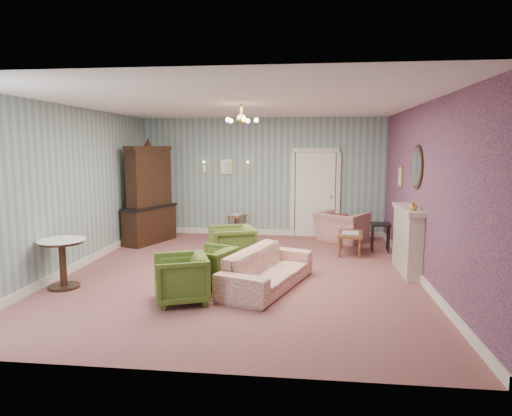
# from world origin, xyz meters

# --- Properties ---
(floor) EXTENTS (7.00, 7.00, 0.00)m
(floor) POSITION_xyz_m (0.00, 0.00, 0.00)
(floor) COLOR #915854
(floor) RESTS_ON ground
(ceiling) EXTENTS (7.00, 7.00, 0.00)m
(ceiling) POSITION_xyz_m (0.00, 0.00, 2.90)
(ceiling) COLOR white
(ceiling) RESTS_ON ground
(wall_back) EXTENTS (6.00, 0.00, 6.00)m
(wall_back) POSITION_xyz_m (0.00, 3.50, 1.45)
(wall_back) COLOR gray
(wall_back) RESTS_ON ground
(wall_front) EXTENTS (6.00, 0.00, 6.00)m
(wall_front) POSITION_xyz_m (0.00, -3.50, 1.45)
(wall_front) COLOR gray
(wall_front) RESTS_ON ground
(wall_left) EXTENTS (0.00, 7.00, 7.00)m
(wall_left) POSITION_xyz_m (-3.00, 0.00, 1.45)
(wall_left) COLOR gray
(wall_left) RESTS_ON ground
(wall_right) EXTENTS (0.00, 7.00, 7.00)m
(wall_right) POSITION_xyz_m (3.00, 0.00, 1.45)
(wall_right) COLOR gray
(wall_right) RESTS_ON ground
(wall_right_floral) EXTENTS (0.00, 7.00, 7.00)m
(wall_right_floral) POSITION_xyz_m (2.98, 0.00, 1.45)
(wall_right_floral) COLOR #B95C72
(wall_right_floral) RESTS_ON ground
(door) EXTENTS (1.12, 0.12, 2.16)m
(door) POSITION_xyz_m (1.30, 3.46, 1.08)
(door) COLOR white
(door) RESTS_ON floor
(olive_chair_a) EXTENTS (0.89, 0.92, 0.75)m
(olive_chair_a) POSITION_xyz_m (-0.65, -1.55, 0.37)
(olive_chair_a) COLOR #506A25
(olive_chair_a) RESTS_ON floor
(olive_chair_b) EXTENTS (0.82, 0.85, 0.68)m
(olive_chair_b) POSITION_xyz_m (-0.39, -0.74, 0.34)
(olive_chair_b) COLOR #506A25
(olive_chair_b) RESTS_ON floor
(olive_chair_c) EXTENTS (0.95, 0.98, 0.81)m
(olive_chair_c) POSITION_xyz_m (-0.27, 0.51, 0.41)
(olive_chair_c) COLOR #506A25
(olive_chair_c) RESTS_ON floor
(sofa_chintz) EXTENTS (1.23, 2.13, 0.80)m
(sofa_chintz) POSITION_xyz_m (0.51, -0.72, 0.40)
(sofa_chintz) COLOR #A44242
(sofa_chintz) RESTS_ON floor
(wingback_chair) EXTENTS (1.27, 1.16, 0.93)m
(wingback_chair) POSITION_xyz_m (1.91, 2.91, 0.46)
(wingback_chair) COLOR #A44242
(wingback_chair) RESTS_ON floor
(dresser) EXTENTS (0.96, 1.49, 2.34)m
(dresser) POSITION_xyz_m (-2.47, 2.28, 1.17)
(dresser) COLOR black
(dresser) RESTS_ON floor
(fireplace) EXTENTS (0.30, 1.40, 1.16)m
(fireplace) POSITION_xyz_m (2.86, 0.40, 0.58)
(fireplace) COLOR beige
(fireplace) RESTS_ON floor
(mantel_vase) EXTENTS (0.15, 0.15, 0.15)m
(mantel_vase) POSITION_xyz_m (2.84, 0.00, 1.23)
(mantel_vase) COLOR gold
(mantel_vase) RESTS_ON fireplace
(oval_mirror) EXTENTS (0.04, 0.76, 0.84)m
(oval_mirror) POSITION_xyz_m (2.96, 0.40, 1.85)
(oval_mirror) COLOR white
(oval_mirror) RESTS_ON wall_right
(framed_print) EXTENTS (0.04, 0.34, 0.42)m
(framed_print) POSITION_xyz_m (2.97, 1.75, 1.60)
(framed_print) COLOR gold
(framed_print) RESTS_ON wall_right
(coffee_table) EXTENTS (0.59, 0.93, 0.45)m
(coffee_table) POSITION_xyz_m (2.01, 1.69, 0.22)
(coffee_table) COLOR brown
(coffee_table) RESTS_ON floor
(side_table_black) EXTENTS (0.43, 0.43, 0.60)m
(side_table_black) POSITION_xyz_m (2.65, 1.96, 0.30)
(side_table_black) COLOR black
(side_table_black) RESTS_ON floor
(pedestal_table) EXTENTS (0.80, 0.80, 0.78)m
(pedestal_table) POSITION_xyz_m (-2.65, -1.13, 0.39)
(pedestal_table) COLOR black
(pedestal_table) RESTS_ON floor
(nesting_table) EXTENTS (0.46, 0.53, 0.59)m
(nesting_table) POSITION_xyz_m (-0.58, 3.15, 0.29)
(nesting_table) COLOR brown
(nesting_table) RESTS_ON floor
(gilt_mirror_back) EXTENTS (0.28, 0.06, 0.36)m
(gilt_mirror_back) POSITION_xyz_m (-0.90, 3.46, 1.70)
(gilt_mirror_back) COLOR gold
(gilt_mirror_back) RESTS_ON wall_back
(sconce_left) EXTENTS (0.16, 0.12, 0.30)m
(sconce_left) POSITION_xyz_m (-1.45, 3.44, 1.70)
(sconce_left) COLOR gold
(sconce_left) RESTS_ON wall_back
(sconce_right) EXTENTS (0.16, 0.12, 0.30)m
(sconce_right) POSITION_xyz_m (-0.35, 3.44, 1.70)
(sconce_right) COLOR gold
(sconce_right) RESTS_ON wall_back
(chandelier) EXTENTS (0.56, 0.56, 0.36)m
(chandelier) POSITION_xyz_m (0.00, 0.00, 2.63)
(chandelier) COLOR gold
(chandelier) RESTS_ON ceiling
(burgundy_cushion) EXTENTS (0.41, 0.28, 0.39)m
(burgundy_cushion) POSITION_xyz_m (1.86, 2.76, 0.48)
(burgundy_cushion) COLOR maroon
(burgundy_cushion) RESTS_ON wingback_chair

